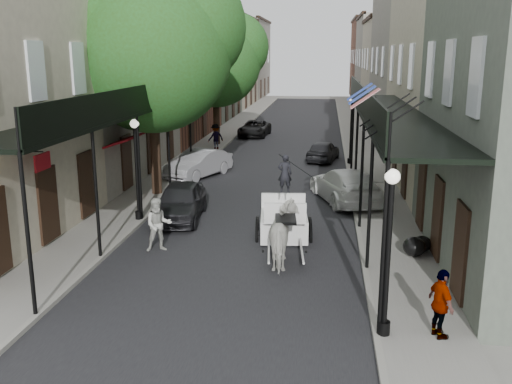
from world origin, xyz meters
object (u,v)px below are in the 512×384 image
(lamppost_left, at_px, (137,168))
(pedestrian_sidewalk_right, at_px, (441,304))
(car_right_near, at_px, (345,185))
(tree_near, at_px, (162,44))
(car_right_far, at_px, (323,151))
(lamppost_right_near, at_px, (388,251))
(horse, at_px, (286,235))
(pedestrian_sidewalk_left, at_px, (216,137))
(tree_far, at_px, (221,57))
(car_left_far, at_px, (255,128))
(pedestrian_walking, at_px, (158,225))
(carriage, at_px, (284,202))
(lamppost_right_far, at_px, (351,129))
(car_left_mid, at_px, (199,164))
(car_left_near, at_px, (180,201))

(lamppost_left, height_order, pedestrian_sidewalk_right, lamppost_left)
(pedestrian_sidewalk_right, distance_m, car_right_near, 12.02)
(tree_near, xyz_separation_m, car_right_far, (6.80, 8.95, -5.88))
(lamppost_right_near, relative_size, horse, 1.73)
(pedestrian_sidewalk_left, relative_size, pedestrian_sidewalk_right, 1.05)
(tree_far, xyz_separation_m, car_left_far, (1.65, 4.46, -5.24))
(pedestrian_walking, bearing_deg, carriage, 7.29)
(pedestrian_sidewalk_right, bearing_deg, pedestrian_walking, 37.55)
(carriage, bearing_deg, horse, -90.00)
(pedestrian_sidewalk_left, bearing_deg, pedestrian_sidewalk_right, 73.17)
(horse, bearing_deg, lamppost_left, -38.44)
(lamppost_right_far, bearing_deg, tree_far, 143.49)
(lamppost_right_near, distance_m, car_right_near, 11.99)
(car_left_mid, distance_m, car_right_near, 8.28)
(lamppost_right_far, bearing_deg, car_right_near, -93.53)
(pedestrian_walking, relative_size, car_left_near, 0.42)
(pedestrian_sidewalk_right, xyz_separation_m, car_left_near, (-7.93, 8.54, -0.20))
(carriage, height_order, car_left_mid, carriage)
(tree_near, relative_size, car_left_far, 2.24)
(lamppost_right_far, distance_m, pedestrian_sidewalk_right, 20.07)
(pedestrian_sidewalk_right, bearing_deg, car_left_far, -5.11)
(horse, distance_m, car_left_near, 6.03)
(lamppost_left, height_order, horse, lamppost_left)
(tree_near, height_order, pedestrian_walking, tree_near)
(lamppost_right_far, bearing_deg, horse, -98.95)
(car_left_near, bearing_deg, pedestrian_sidewalk_right, -51.46)
(tree_far, bearing_deg, tree_near, -89.81)
(lamppost_right_far, height_order, car_right_near, lamppost_right_far)
(car_left_near, xyz_separation_m, car_right_near, (6.25, 3.36, 0.02))
(tree_far, bearing_deg, horse, -74.98)
(tree_far, distance_m, car_left_near, 18.44)
(lamppost_left, distance_m, car_right_near, 8.74)
(lamppost_left, xyz_separation_m, car_left_far, (1.50, 22.64, -1.45))
(horse, xyz_separation_m, car_right_near, (1.97, 7.61, -0.19))
(car_left_near, xyz_separation_m, car_right_far, (5.25, 12.59, -0.09))
(tree_far, height_order, horse, tree_far)
(tree_near, distance_m, lamppost_right_near, 15.39)
(lamppost_right_near, relative_size, car_left_mid, 0.89)
(car_left_far, bearing_deg, tree_far, -106.43)
(car_left_mid, height_order, car_left_far, car_left_mid)
(carriage, distance_m, car_left_far, 23.87)
(lamppost_left, xyz_separation_m, lamppost_right_far, (8.20, 12.00, 0.00))
(carriage, bearing_deg, lamppost_left, 165.17)
(tree_far, distance_m, pedestrian_sidewalk_left, 5.55)
(pedestrian_sidewalk_right, bearing_deg, car_right_far, -12.31)
(lamppost_left, bearing_deg, pedestrian_sidewalk_right, -40.48)
(car_right_near, bearing_deg, horse, 58.19)
(horse, bearing_deg, car_left_far, -86.40)
(car_left_near, xyz_separation_m, car_left_far, (0.05, 22.10, -0.10))
(tree_far, xyz_separation_m, lamppost_right_far, (8.35, -6.18, -3.79))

